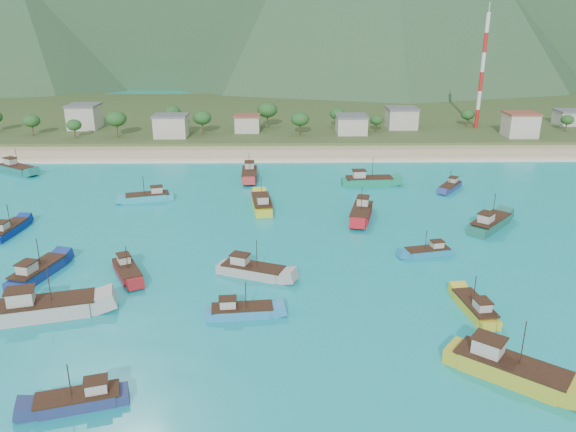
{
  "coord_description": "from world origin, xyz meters",
  "views": [
    {
      "loc": [
        5.08,
        -76.58,
        36.94
      ],
      "look_at": [
        6.51,
        18.0,
        3.0
      ],
      "focal_mm": 35.0,
      "sensor_mm": 36.0,
      "label": 1
    }
  ],
  "objects_px": {
    "boat_20": "(80,401)",
    "boat_4": "(16,169)",
    "boat_10": "(241,312)",
    "boat_17": "(361,213)",
    "boat_26": "(252,271)",
    "boat_1": "(450,187)",
    "boat_5": "(148,197)",
    "boat_9": "(490,224)",
    "radio_tower": "(482,72)",
    "boat_3": "(262,204)",
    "boat_18": "(9,230)",
    "boat_7": "(127,272)",
    "boat_21": "(428,252)",
    "boat_23": "(249,174)",
    "boat_15": "(44,309)",
    "boat_19": "(368,181)",
    "boat_22": "(475,309)",
    "boat_0": "(508,370)",
    "boat_6": "(38,273)"
  },
  "relations": [
    {
      "from": "boat_1",
      "to": "boat_17",
      "type": "bearing_deg",
      "value": 74.38
    },
    {
      "from": "boat_15",
      "to": "boat_21",
      "type": "distance_m",
      "value": 58.03
    },
    {
      "from": "boat_17",
      "to": "boat_20",
      "type": "bearing_deg",
      "value": 71.0
    },
    {
      "from": "boat_4",
      "to": "boat_6",
      "type": "bearing_deg",
      "value": 59.8
    },
    {
      "from": "boat_3",
      "to": "boat_4",
      "type": "height_order",
      "value": "boat_3"
    },
    {
      "from": "boat_1",
      "to": "boat_5",
      "type": "xyz_separation_m",
      "value": [
        -66.1,
        -7.05,
        0.16
      ]
    },
    {
      "from": "boat_21",
      "to": "boat_4",
      "type": "bearing_deg",
      "value": 47.44
    },
    {
      "from": "boat_4",
      "to": "boat_7",
      "type": "relative_size",
      "value": 1.22
    },
    {
      "from": "radio_tower",
      "to": "boat_1",
      "type": "xyz_separation_m",
      "value": [
        -27.01,
        -64.42,
        -19.18
      ]
    },
    {
      "from": "boat_17",
      "to": "boat_26",
      "type": "bearing_deg",
      "value": 65.93
    },
    {
      "from": "boat_5",
      "to": "boat_22",
      "type": "xyz_separation_m",
      "value": [
        53.34,
        -48.3,
        -0.07
      ]
    },
    {
      "from": "boat_5",
      "to": "boat_9",
      "type": "xyz_separation_m",
      "value": [
        66.24,
        -17.5,
        0.2
      ]
    },
    {
      "from": "boat_10",
      "to": "boat_15",
      "type": "distance_m",
      "value": 25.51
    },
    {
      "from": "boat_5",
      "to": "boat_9",
      "type": "distance_m",
      "value": 68.51
    },
    {
      "from": "boat_20",
      "to": "boat_1",
      "type": "bearing_deg",
      "value": -54.26
    },
    {
      "from": "boat_4",
      "to": "boat_1",
      "type": "bearing_deg",
      "value": 114.91
    },
    {
      "from": "boat_9",
      "to": "boat_17",
      "type": "distance_m",
      "value": 23.59
    },
    {
      "from": "boat_20",
      "to": "boat_4",
      "type": "bearing_deg",
      "value": 11.26
    },
    {
      "from": "boat_9",
      "to": "boat_18",
      "type": "height_order",
      "value": "boat_9"
    },
    {
      "from": "boat_7",
      "to": "boat_18",
      "type": "relative_size",
      "value": 0.94
    },
    {
      "from": "boat_26",
      "to": "boat_4",
      "type": "bearing_deg",
      "value": -112.38
    },
    {
      "from": "boat_1",
      "to": "boat_17",
      "type": "distance_m",
      "value": 28.97
    },
    {
      "from": "boat_5",
      "to": "boat_20",
      "type": "distance_m",
      "value": 66.73
    },
    {
      "from": "boat_10",
      "to": "boat_20",
      "type": "bearing_deg",
      "value": -45.71
    },
    {
      "from": "boat_7",
      "to": "boat_23",
      "type": "distance_m",
      "value": 55.66
    },
    {
      "from": "radio_tower",
      "to": "boat_7",
      "type": "relative_size",
      "value": 3.86
    },
    {
      "from": "boat_20",
      "to": "boat_26",
      "type": "bearing_deg",
      "value": -43.84
    },
    {
      "from": "boat_15",
      "to": "boat_9",
      "type": "bearing_deg",
      "value": 99.19
    },
    {
      "from": "boat_6",
      "to": "boat_15",
      "type": "height_order",
      "value": "boat_15"
    },
    {
      "from": "boat_15",
      "to": "boat_20",
      "type": "bearing_deg",
      "value": 15.63
    },
    {
      "from": "boat_5",
      "to": "boat_19",
      "type": "height_order",
      "value": "boat_19"
    },
    {
      "from": "boat_18",
      "to": "boat_19",
      "type": "relative_size",
      "value": 0.83
    },
    {
      "from": "boat_20",
      "to": "boat_10",
      "type": "bearing_deg",
      "value": -55.95
    },
    {
      "from": "boat_7",
      "to": "boat_9",
      "type": "distance_m",
      "value": 64.3
    },
    {
      "from": "radio_tower",
      "to": "boat_22",
      "type": "height_order",
      "value": "radio_tower"
    },
    {
      "from": "boat_10",
      "to": "boat_17",
      "type": "xyz_separation_m",
      "value": [
        20.92,
        37.54,
        0.28
      ]
    },
    {
      "from": "boat_15",
      "to": "boat_23",
      "type": "distance_m",
      "value": 69.57
    },
    {
      "from": "boat_26",
      "to": "boat_21",
      "type": "bearing_deg",
      "value": 126.17
    },
    {
      "from": "boat_26",
      "to": "boat_0",
      "type": "bearing_deg",
      "value": 70.03
    },
    {
      "from": "boat_1",
      "to": "boat_18",
      "type": "xyz_separation_m",
      "value": [
        -86.9,
        -25.91,
        0.14
      ]
    },
    {
      "from": "boat_18",
      "to": "boat_21",
      "type": "bearing_deg",
      "value": -2.76
    },
    {
      "from": "boat_3",
      "to": "boat_22",
      "type": "xyz_separation_m",
      "value": [
        29.23,
        -42.86,
        -0.25
      ]
    },
    {
      "from": "radio_tower",
      "to": "boat_3",
      "type": "relative_size",
      "value": 3.04
    },
    {
      "from": "boat_1",
      "to": "boat_5",
      "type": "relative_size",
      "value": 0.81
    },
    {
      "from": "boat_0",
      "to": "boat_20",
      "type": "height_order",
      "value": "boat_0"
    },
    {
      "from": "boat_4",
      "to": "boat_22",
      "type": "relative_size",
      "value": 1.2
    },
    {
      "from": "boat_19",
      "to": "boat_26",
      "type": "bearing_deg",
      "value": -30.64
    },
    {
      "from": "boat_23",
      "to": "boat_3",
      "type": "bearing_deg",
      "value": 97.36
    },
    {
      "from": "boat_15",
      "to": "boat_21",
      "type": "height_order",
      "value": "boat_15"
    },
    {
      "from": "boat_20",
      "to": "boat_26",
      "type": "xyz_separation_m",
      "value": [
        15.85,
        29.66,
        0.15
      ]
    }
  ]
}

